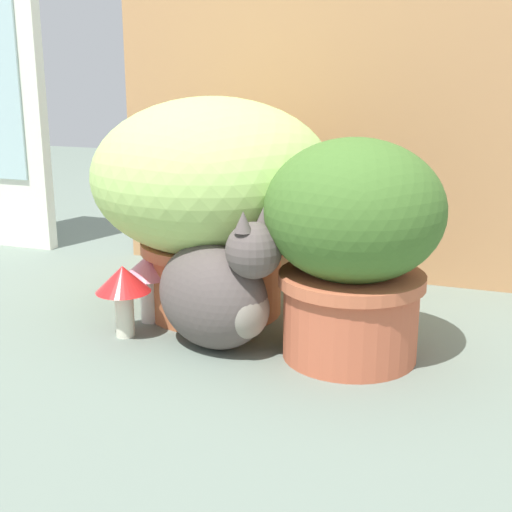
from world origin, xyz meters
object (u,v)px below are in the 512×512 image
Objects in this scene: grass_planter at (213,192)px; leafy_planter at (353,241)px; mushroom_ornament_pink at (149,273)px; cat at (219,292)px; mushroom_ornament_red at (123,285)px.

grass_planter is 0.39m from leafy_planter.
grass_planter is 3.44× the size of mushroom_ornament_pink.
cat is 2.30× the size of mushroom_ornament_red.
grass_planter reaches higher than cat.
leafy_planter is 2.77× the size of mushroom_ornament_red.
grass_planter is 0.30m from mushroom_ornament_red.
grass_planter is 1.25× the size of leafy_planter.
leafy_planter is at bearing -23.03° from grass_planter.
leafy_planter is 2.75× the size of mushroom_ornament_pink.
cat reaches higher than mushroom_ornament_red.
mushroom_ornament_pink is (-0.21, 0.09, -0.01)m from cat.
grass_planter is 0.28m from cat.
mushroom_ornament_pink is (-0.47, 0.04, -0.12)m from leafy_planter.
grass_planter reaches higher than leafy_planter.
grass_planter is 3.46× the size of mushroom_ornament_red.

